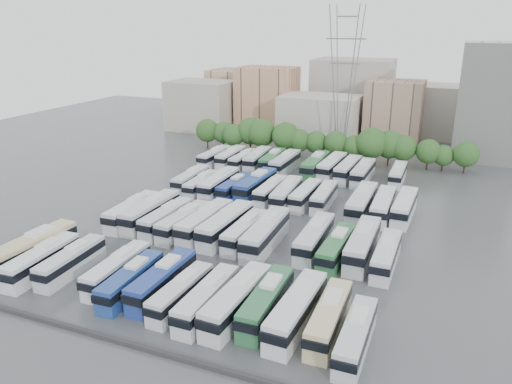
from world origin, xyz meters
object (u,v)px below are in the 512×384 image
at_px(apartment_tower, 491,102).
at_px(bus_r1_s10, 314,238).
at_px(bus_r1_s12, 363,244).
at_px(bus_r3_s5, 285,163).
at_px(bus_r1_s11, 337,248).
at_px(bus_r1_s8, 266,233).
at_px(bus_r3_s8, 332,166).
at_px(bus_r0_s5, 131,280).
at_px(bus_r3_s10, 363,172).
at_px(electricity_pylon, 344,74).
at_px(bus_r0_s6, 162,280).
at_px(bus_r3_s3, 257,159).
at_px(bus_r3_s12, 398,174).
at_px(bus_r0_s10, 266,302).
at_px(bus_r3_s1, 231,157).
at_px(bus_r0_s9, 237,300).
at_px(bus_r0_s11, 297,310).
at_px(bus_r2_s8, 305,195).
at_px(bus_r2_s4, 235,187).
at_px(bus_r3_s4, 273,160).
at_px(bus_r0_s0, 32,250).
at_px(bus_r0_s7, 181,293).
at_px(bus_r1_s1, 132,211).
at_px(bus_r1_s13, 386,255).
at_px(bus_r1_s7, 245,231).
at_px(bus_r2_s12, 383,206).
at_px(bus_r2_s5, 256,185).
at_px(bus_r3_s2, 243,159).
at_px(bus_r0_s1, 42,260).
at_px(bus_r0_s8, 207,299).
at_px(bus_r0_s4, 117,269).
at_px(bus_r0_s13, 356,336).
at_px(bus_r3_s9, 348,169).
at_px(bus_r2_s13, 404,207).
at_px(bus_r1_s4, 184,222).
at_px(bus_r3_s7, 315,165).
at_px(bus_r1_s3, 167,218).
at_px(bus_r0_s2, 71,261).
at_px(bus_r2_s7, 286,193).
at_px(bus_r2_s3, 219,183).
at_px(bus_r1_s6, 226,225).
at_px(bus_r3_s0, 215,156).
at_px(bus_r2_s6, 271,191).
at_px(bus_r1_s5, 205,222).
at_px(bus_r2_s11, 362,203).

height_order(apartment_tower, bus_r1_s10, apartment_tower).
relative_size(bus_r1_s12, bus_r3_s5, 1.04).
relative_size(bus_r1_s11, bus_r1_s12, 0.89).
relative_size(bus_r1_s8, bus_r3_s8, 1.05).
height_order(bus_r0_s5, bus_r3_s10, bus_r3_s10).
xyz_separation_m(electricity_pylon, bus_r0_s6, (-3.62, -73.14, -16.82)).
relative_size(bus_r3_s3, bus_r3_s12, 1.10).
bearing_deg(bus_r0_s10, bus_r3_s1, 117.51).
bearing_deg(bus_r0_s9, bus_r1_s8, 103.95).
bearing_deg(bus_r0_s11, bus_r1_s12, 82.19).
bearing_deg(bus_r2_s8, bus_r2_s4, -176.20).
bearing_deg(bus_r3_s4, bus_r0_s0, -106.33).
bearing_deg(bus_r0_s7, bus_r2_s8, 87.23).
height_order(bus_r1_s1, bus_r1_s13, bus_r1_s1).
bearing_deg(bus_r1_s7, bus_r2_s12, 47.77).
bearing_deg(bus_r2_s5, bus_r3_s2, 123.20).
bearing_deg(bus_r0_s1, bus_r0_s8, -3.16).
distance_m(bus_r0_s4, bus_r0_s9, 16.60).
distance_m(bus_r0_s0, bus_r0_s13, 42.94).
distance_m(bus_r1_s12, bus_r3_s9, 36.29).
xyz_separation_m(bus_r0_s1, bus_r2_s13, (39.91, 36.97, 0.10)).
relative_size(bus_r1_s4, bus_r3_s7, 0.90).
xyz_separation_m(bus_r0_s11, bus_r1_s3, (-26.46, 17.09, -0.14)).
bearing_deg(bus_r0_s2, bus_r2_s7, 61.67).
height_order(bus_r2_s4, bus_r2_s7, bus_r2_s7).
height_order(bus_r1_s12, bus_r3_s3, bus_r1_s12).
relative_size(bus_r1_s3, bus_r2_s4, 1.08).
bearing_deg(bus_r1_s8, bus_r1_s4, 178.56).
bearing_deg(bus_r2_s3, bus_r1_s6, -61.27).
xyz_separation_m(bus_r0_s0, bus_r0_s4, (13.24, 0.31, -0.35)).
relative_size(apartment_tower, bus_r3_s12, 2.33).
bearing_deg(bus_r0_s7, bus_r0_s5, -178.98).
height_order(bus_r1_s7, bus_r2_s12, bus_r2_s12).
xyz_separation_m(bus_r0_s11, bus_r3_s8, (-10.07, 54.35, 0.03)).
distance_m(bus_r1_s4, bus_r3_s10, 40.94).
bearing_deg(bus_r3_s5, bus_r3_s0, -177.45).
xyz_separation_m(bus_r3_s0, bus_r3_s10, (33.04, -0.19, 0.14)).
xyz_separation_m(bus_r2_s3, bus_r2_s6, (10.10, 0.30, -0.20)).
relative_size(bus_r0_s9, bus_r3_s5, 1.00).
bearing_deg(bus_r2_s4, bus_r2_s6, 5.09).
xyz_separation_m(bus_r0_s11, bus_r2_s13, (6.64, 35.77, -0.03)).
bearing_deg(bus_r0_s10, bus_r0_s8, -164.94).
relative_size(bus_r1_s5, bus_r1_s7, 1.12).
xyz_separation_m(apartment_tower, bus_r2_s4, (-42.40, -46.42, -11.31)).
xyz_separation_m(bus_r2_s12, bus_r3_s7, (-16.71, 18.55, 0.12)).
bearing_deg(bus_r3_s12, bus_r0_s4, -116.51).
relative_size(bus_r1_s12, bus_r2_s11, 0.97).
relative_size(bus_r0_s10, bus_r2_s11, 0.88).
height_order(bus_r1_s10, bus_r3_s2, bus_r1_s10).
distance_m(bus_r0_s2, bus_r3_s12, 63.67).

